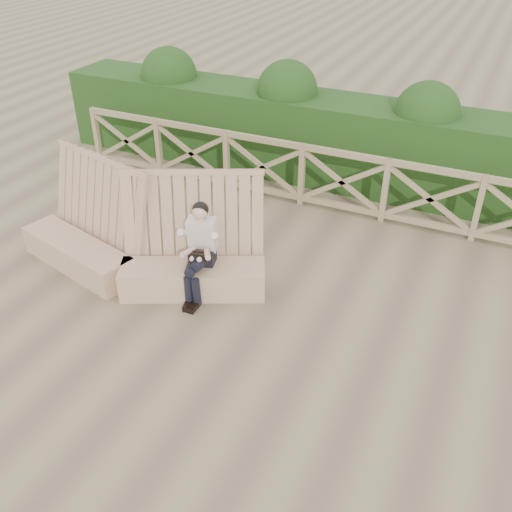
% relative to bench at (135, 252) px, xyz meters
% --- Properties ---
extents(ground, '(60.00, 60.00, 0.00)m').
position_rel_bench_xyz_m(ground, '(2.01, -0.49, -0.39)').
color(ground, brown).
rests_on(ground, ground).
extents(bench, '(3.77, 1.50, 1.55)m').
position_rel_bench_xyz_m(bench, '(0.00, 0.00, 0.00)').
color(bench, '#937054').
rests_on(bench, ground).
extents(woman, '(0.44, 0.82, 1.30)m').
position_rel_bench_xyz_m(woman, '(1.01, 0.07, 0.31)').
color(woman, black).
rests_on(woman, ground).
extents(guardrail, '(10.10, 0.09, 1.10)m').
position_rel_bench_xyz_m(guardrail, '(2.01, 3.01, 0.17)').
color(guardrail, olive).
rests_on(guardrail, ground).
extents(hedge, '(12.00, 1.20, 1.50)m').
position_rel_bench_xyz_m(hedge, '(2.01, 4.21, 0.36)').
color(hedge, black).
rests_on(hedge, ground).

